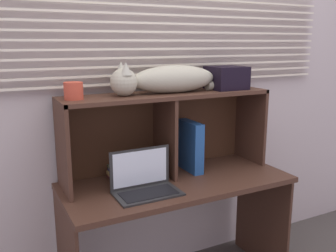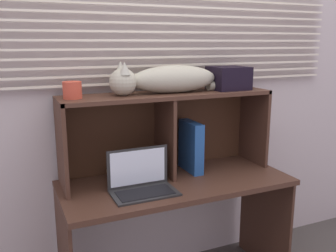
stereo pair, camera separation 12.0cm
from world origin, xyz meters
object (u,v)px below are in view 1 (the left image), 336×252
laptop (145,183)px  storage_box (226,78)px  book_stack (128,175)px  small_basket (74,91)px  binder_upright (190,146)px  cat (166,80)px

laptop → storage_box: 0.83m
book_stack → small_basket: 0.56m
book_stack → storage_box: size_ratio=1.09×
binder_upright → book_stack: 0.42m
laptop → book_stack: size_ratio=1.44×
cat → binder_upright: 0.44m
cat → laptop: size_ratio=2.51×
laptop → binder_upright: binder_upright is taller
laptop → book_stack: bearing=97.3°
cat → small_basket: 0.52m
laptop → binder_upright: 0.44m
laptop → small_basket: (-0.30, 0.19, 0.48)m
laptop → storage_box: bearing=16.7°
book_stack → cat: bearing=0.3°
cat → laptop: bearing=-139.6°
cat → small_basket: bearing=-180.0°
small_basket → storage_box: size_ratio=0.44×
small_basket → binder_upright: bearing=0.0°
storage_box → binder_upright: bearing=180.0°
binder_upright → storage_box: storage_box is taller
cat → binder_upright: bearing=-0.0°
cat → laptop: cat is taller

